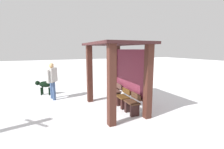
{
  "coord_description": "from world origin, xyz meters",
  "views": [
    {
      "loc": [
        5.11,
        -2.34,
        2.22
      ],
      "look_at": [
        0.3,
        -0.24,
        1.37
      ],
      "focal_mm": 24.86,
      "sensor_mm": 36.0,
      "label": 1
    }
  ],
  "objects_px": {
    "dog": "(44,85)",
    "bench_right_inside": "(132,106)",
    "bus_shelter": "(119,64)",
    "bench_left_inside": "(115,94)",
    "person_walking": "(52,78)",
    "bench_center_inside": "(123,100)"
  },
  "relations": [
    {
      "from": "bench_center_inside",
      "to": "person_walking",
      "type": "bearing_deg",
      "value": -131.14
    },
    {
      "from": "bench_center_inside",
      "to": "bus_shelter",
      "type": "bearing_deg",
      "value": -90.0
    },
    {
      "from": "bench_right_inside",
      "to": "bench_center_inside",
      "type": "bearing_deg",
      "value": -179.99
    },
    {
      "from": "bench_left_inside",
      "to": "person_walking",
      "type": "distance_m",
      "value": 2.89
    },
    {
      "from": "bench_left_inside",
      "to": "bench_center_inside",
      "type": "distance_m",
      "value": 0.69
    },
    {
      "from": "bench_left_inside",
      "to": "dog",
      "type": "xyz_separation_m",
      "value": [
        -2.34,
        -2.77,
        0.19
      ]
    },
    {
      "from": "dog",
      "to": "bench_right_inside",
      "type": "bearing_deg",
      "value": 36.66
    },
    {
      "from": "bench_left_inside",
      "to": "person_walking",
      "type": "height_order",
      "value": "person_walking"
    },
    {
      "from": "bus_shelter",
      "to": "bench_right_inside",
      "type": "bearing_deg",
      "value": 15.54
    },
    {
      "from": "bus_shelter",
      "to": "bench_center_inside",
      "type": "distance_m",
      "value": 1.42
    },
    {
      "from": "dog",
      "to": "bench_center_inside",
      "type": "bearing_deg",
      "value": 42.45
    },
    {
      "from": "bus_shelter",
      "to": "dog",
      "type": "height_order",
      "value": "bus_shelter"
    },
    {
      "from": "person_walking",
      "to": "dog",
      "type": "relative_size",
      "value": 1.86
    },
    {
      "from": "bench_left_inside",
      "to": "bench_center_inside",
      "type": "height_order",
      "value": "bench_left_inside"
    },
    {
      "from": "bus_shelter",
      "to": "bench_right_inside",
      "type": "xyz_separation_m",
      "value": [
        0.69,
        0.19,
        -1.4
      ]
    },
    {
      "from": "person_walking",
      "to": "bus_shelter",
      "type": "bearing_deg",
      "value": 46.5
    },
    {
      "from": "bench_center_inside",
      "to": "bench_right_inside",
      "type": "distance_m",
      "value": 0.69
    },
    {
      "from": "bench_right_inside",
      "to": "bench_left_inside",
      "type": "bearing_deg",
      "value": -179.94
    },
    {
      "from": "bus_shelter",
      "to": "person_walking",
      "type": "bearing_deg",
      "value": -133.5
    },
    {
      "from": "bench_right_inside",
      "to": "person_walking",
      "type": "xyz_separation_m",
      "value": [
        -2.81,
        -2.43,
        0.67
      ]
    },
    {
      "from": "bus_shelter",
      "to": "bench_right_inside",
      "type": "relative_size",
      "value": 3.89
    },
    {
      "from": "bench_center_inside",
      "to": "dog",
      "type": "xyz_separation_m",
      "value": [
        -3.03,
        -2.77,
        0.21
      ]
    }
  ]
}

